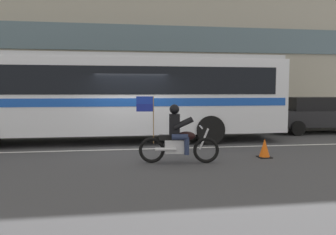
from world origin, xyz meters
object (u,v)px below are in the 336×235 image
object	(u,v)px
transit_bus	(109,92)
motorcycle_with_rider	(178,138)
traffic_cone	(265,149)
fire_hydrant	(13,123)
parked_hatchback_downstreet	(317,114)

from	to	relation	value
transit_bus	motorcycle_with_rider	bearing A→B (deg)	-65.16
transit_bus	motorcycle_with_rider	distance (m)	4.64
transit_bus	traffic_cone	world-z (taller)	transit_bus
traffic_cone	motorcycle_with_rider	bearing A→B (deg)	-172.50
fire_hydrant	parked_hatchback_downstreet	bearing A→B (deg)	-5.29
parked_hatchback_downstreet	motorcycle_with_rider	bearing A→B (deg)	-143.77
motorcycle_with_rider	fire_hydrant	distance (m)	9.08
transit_bus	fire_hydrant	bearing A→B (deg)	147.99
parked_hatchback_downstreet	traffic_cone	distance (m)	7.07
transit_bus	motorcycle_with_rider	world-z (taller)	transit_bus
transit_bus	parked_hatchback_downstreet	xyz separation A→B (m)	(9.33, 1.39, -1.03)
transit_bus	motorcycle_with_rider	size ratio (longest dim) A/B	5.96
transit_bus	parked_hatchback_downstreet	bearing A→B (deg)	8.46
transit_bus	fire_hydrant	distance (m)	5.17
fire_hydrant	traffic_cone	size ratio (longest dim) A/B	1.36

